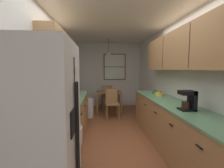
# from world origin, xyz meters

# --- Properties ---
(ground_plane) EXTENTS (12.00, 12.00, 0.00)m
(ground_plane) POSITION_xyz_m (0.00, 1.00, 0.00)
(ground_plane) COLOR brown
(wall_left) EXTENTS (0.10, 9.00, 2.55)m
(wall_left) POSITION_xyz_m (-1.35, 1.00, 1.27)
(wall_left) COLOR silver
(wall_left) RESTS_ON ground
(wall_right) EXTENTS (0.10, 9.00, 2.55)m
(wall_right) POSITION_xyz_m (1.35, 1.00, 1.27)
(wall_right) COLOR silver
(wall_right) RESTS_ON ground
(wall_back) EXTENTS (4.40, 0.10, 2.55)m
(wall_back) POSITION_xyz_m (0.00, 3.65, 1.27)
(wall_back) COLOR silver
(wall_back) RESTS_ON ground
(ceiling_slab) EXTENTS (4.40, 9.00, 0.08)m
(ceiling_slab) POSITION_xyz_m (0.00, 1.00, 2.59)
(ceiling_slab) COLOR white
(refrigerator) EXTENTS (0.74, 0.76, 1.77)m
(refrigerator) POSITION_xyz_m (-0.94, -1.20, 0.88)
(refrigerator) COLOR white
(refrigerator) RESTS_ON ground
(stove_range) EXTENTS (0.66, 0.58, 1.10)m
(stove_range) POSITION_xyz_m (-0.99, -0.51, 0.47)
(stove_range) COLOR black
(stove_range) RESTS_ON ground
(microwave_over_range) EXTENTS (0.39, 0.62, 0.30)m
(microwave_over_range) POSITION_xyz_m (-1.11, -0.51, 1.64)
(microwave_over_range) COLOR black
(counter_left) EXTENTS (0.64, 1.92, 0.90)m
(counter_left) POSITION_xyz_m (-1.00, 0.74, 0.45)
(counter_left) COLOR #A87A4C
(counter_left) RESTS_ON ground
(upper_cabinets_left) EXTENTS (0.33, 2.00, 0.69)m
(upper_cabinets_left) POSITION_xyz_m (-1.14, 0.69, 1.86)
(upper_cabinets_left) COLOR #A87A4C
(counter_right) EXTENTS (0.64, 3.21, 0.90)m
(counter_right) POSITION_xyz_m (1.00, 0.09, 0.45)
(counter_right) COLOR #A87A4C
(counter_right) RESTS_ON ground
(upper_cabinets_right) EXTENTS (0.33, 2.89, 0.72)m
(upper_cabinets_right) POSITION_xyz_m (1.14, 0.04, 1.86)
(upper_cabinets_right) COLOR #A87A4C
(dining_table) EXTENTS (0.85, 0.71, 0.74)m
(dining_table) POSITION_xyz_m (-0.04, 2.60, 0.61)
(dining_table) COLOR brown
(dining_table) RESTS_ON ground
(dining_chair_near) EXTENTS (0.43, 0.43, 0.90)m
(dining_chair_near) POSITION_xyz_m (0.02, 2.03, 0.50)
(dining_chair_near) COLOR #A87A4C
(dining_chair_near) RESTS_ON ground
(dining_chair_far) EXTENTS (0.44, 0.44, 0.90)m
(dining_chair_far) POSITION_xyz_m (-0.08, 3.16, 0.50)
(dining_chair_far) COLOR #A87A4C
(dining_chair_far) RESTS_ON ground
(pendant_light) EXTENTS (0.25, 0.25, 0.57)m
(pendant_light) POSITION_xyz_m (-0.04, 2.60, 2.03)
(pendant_light) COLOR black
(back_window) EXTENTS (0.90, 0.05, 1.06)m
(back_window) POSITION_xyz_m (0.26, 3.58, 1.60)
(back_window) COLOR brown
(trash_bin) EXTENTS (0.30, 0.30, 0.60)m
(trash_bin) POSITION_xyz_m (-0.70, 2.10, 0.30)
(trash_bin) COLOR white
(trash_bin) RESTS_ON ground
(storage_canister) EXTENTS (0.12, 0.12, 0.16)m
(storage_canister) POSITION_xyz_m (-1.00, -0.01, 0.98)
(storage_canister) COLOR #D84C19
(storage_canister) RESTS_ON counter_left
(dish_towel) EXTENTS (0.02, 0.16, 0.24)m
(dish_towel) POSITION_xyz_m (-0.64, -0.36, 0.50)
(dish_towel) COLOR white
(coffee_maker) EXTENTS (0.22, 0.18, 0.30)m
(coffee_maker) POSITION_xyz_m (0.98, -0.49, 1.06)
(coffee_maker) COLOR black
(coffee_maker) RESTS_ON counter_right
(mug_by_coffeemaker) EXTENTS (0.12, 0.08, 0.10)m
(mug_by_coffeemaker) POSITION_xyz_m (0.99, 1.03, 0.95)
(mug_by_coffeemaker) COLOR #3F7F4C
(mug_by_coffeemaker) RESTS_ON counter_right
(fruit_bowl) EXTENTS (0.22, 0.22, 0.09)m
(fruit_bowl) POSITION_xyz_m (1.05, 0.81, 0.94)
(fruit_bowl) COLOR #E5D14C
(fruit_bowl) RESTS_ON counter_right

